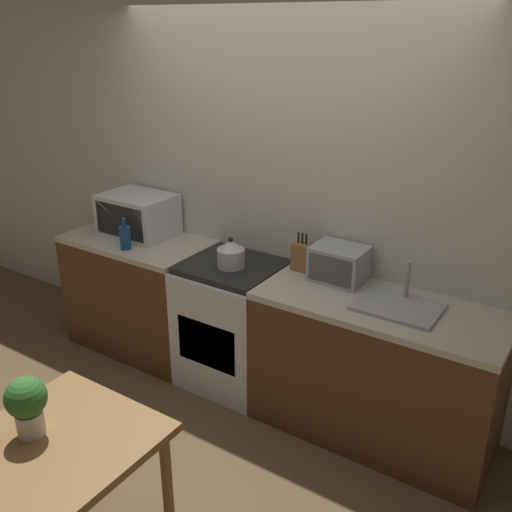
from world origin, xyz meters
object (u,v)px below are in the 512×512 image
object	(u,v)px
stove_range	(233,324)
bottle	(125,237)
toaster_oven	(339,264)
microwave	(138,215)
dining_table	(60,462)
kettle	(231,254)

from	to	relation	value
stove_range	bottle	xyz separation A→B (m)	(-0.79, -0.19, 0.54)
toaster_oven	microwave	bearing A→B (deg)	-177.59
toaster_oven	dining_table	size ratio (longest dim) A/B	0.43
stove_range	dining_table	world-z (taller)	stove_range
toaster_oven	dining_table	bearing A→B (deg)	-102.37
kettle	microwave	size ratio (longest dim) A/B	0.40
stove_range	kettle	world-z (taller)	kettle
kettle	bottle	world-z (taller)	bottle
kettle	toaster_oven	distance (m)	0.71
dining_table	kettle	bearing A→B (deg)	99.54
microwave	toaster_oven	bearing A→B (deg)	2.41
stove_range	microwave	size ratio (longest dim) A/B	1.71
stove_range	bottle	size ratio (longest dim) A/B	3.91
dining_table	microwave	bearing A→B (deg)	124.64
microwave	dining_table	size ratio (longest dim) A/B	0.69
microwave	dining_table	bearing A→B (deg)	-55.36
stove_range	dining_table	bearing A→B (deg)	-80.07
stove_range	bottle	distance (m)	0.98
kettle	bottle	xyz separation A→B (m)	(-0.81, -0.15, -0.00)
bottle	dining_table	world-z (taller)	bottle
kettle	bottle	distance (m)	0.82
kettle	dining_table	bearing A→B (deg)	-80.46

